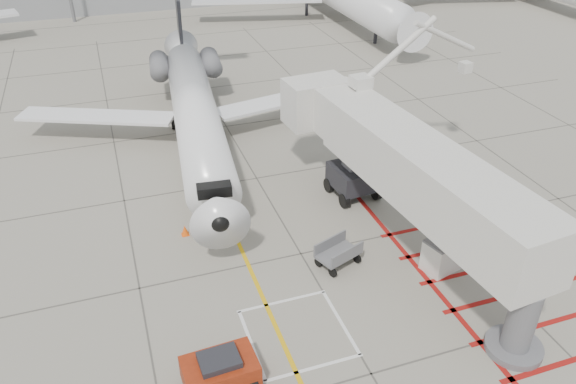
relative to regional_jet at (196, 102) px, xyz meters
name	(u,v)px	position (x,y,z in m)	size (l,w,h in m)	color
ground_plane	(332,306)	(2.75, -15.40, -4.06)	(260.00, 260.00, 0.00)	gray
regional_jet	(196,102)	(0.00, 0.00, 0.00)	(24.57, 30.98, 8.12)	white
jet_bridge	(425,187)	(8.12, -13.37, -0.07)	(9.45, 19.96, 7.98)	silver
pushback_tug	(220,371)	(-2.90, -18.03, -3.26)	(2.75, 1.72, 1.61)	maroon
baggage_cart	(338,253)	(4.18, -12.77, -3.40)	(2.10, 1.32, 1.32)	#5C5C61
ground_power_unit	(445,253)	(8.97, -14.62, -3.22)	(2.12, 1.24, 1.68)	silver
cone_nose	(185,230)	(-2.47, -7.88, -3.77)	(0.41, 0.41, 0.57)	#EE500C
cone_side	(337,240)	(4.83, -11.17, -3.83)	(0.33, 0.33, 0.46)	#F7490D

